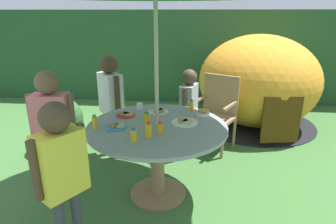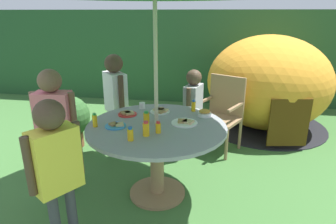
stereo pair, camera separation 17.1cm
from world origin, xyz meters
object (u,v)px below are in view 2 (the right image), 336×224
object	(u,v)px
potted_plant	(69,119)
plate_center_front	(116,125)
snack_bowl	(205,113)
juice_bottle_far_right	(130,134)
wooden_chair	(222,110)
juice_bottle_near_left	(193,106)
juice_bottle_mid_right	(146,129)
child_in_grey_shirt	(193,102)
garden_table	(157,141)
plate_mid_left	(185,122)
dome_tent	(268,82)
juice_bottle_back_edge	(158,128)
cup_near	(142,106)
child_in_pink_shirt	(55,117)
plate_center_back	(160,111)
juice_bottle_far_left	(95,120)
juice_bottle_front_edge	(146,117)
child_in_white_shirt	(115,93)
plate_near_right	(127,114)
child_in_yellow_shirt	(56,160)

from	to	relation	value
potted_plant	plate_center_front	world-z (taller)	plate_center_front
snack_bowl	juice_bottle_far_right	bearing A→B (deg)	-130.44
wooden_chair	juice_bottle_near_left	distance (m)	0.86
plate_center_front	juice_bottle_mid_right	bearing A→B (deg)	-26.22
juice_bottle_mid_right	child_in_grey_shirt	bearing A→B (deg)	75.22
plate_center_front	juice_bottle_far_right	world-z (taller)	juice_bottle_far_right
child_in_grey_shirt	juice_bottle_far_right	distance (m)	1.38
garden_table	plate_mid_left	size ratio (longest dim) A/B	5.26
dome_tent	juice_bottle_far_right	world-z (taller)	dome_tent
juice_bottle_back_edge	snack_bowl	bearing A→B (deg)	51.85
cup_near	child_in_pink_shirt	bearing A→B (deg)	-142.70
juice_bottle_far_right	plate_center_back	bearing A→B (deg)	81.28
dome_tent	plate_mid_left	distance (m)	2.33
garden_table	juice_bottle_back_edge	bearing A→B (deg)	-74.11
plate_center_back	plate_mid_left	bearing A→B (deg)	-44.82
plate_center_front	juice_bottle_far_left	distance (m)	0.20
child_in_grey_shirt	juice_bottle_front_edge	xyz separation A→B (m)	(-0.38, -0.89, 0.10)
child_in_white_shirt	plate_mid_left	size ratio (longest dim) A/B	5.18
juice_bottle_far_right	juice_bottle_mid_right	xyz separation A→B (m)	(0.11, 0.11, 0.01)
dome_tent	juice_bottle_back_edge	world-z (taller)	dome_tent
snack_bowl	cup_near	world-z (taller)	snack_bowl
juice_bottle_far_left	juice_bottle_far_right	world-z (taller)	juice_bottle_far_left
child_in_white_shirt	child_in_pink_shirt	xyz separation A→B (m)	(-0.31, -0.87, -0.01)
dome_tent	juice_bottle_mid_right	size ratio (longest dim) A/B	16.84
child_in_white_shirt	snack_bowl	xyz separation A→B (m)	(1.10, -0.47, -0.04)
juice_bottle_back_edge	cup_near	size ratio (longest dim) A/B	1.57
dome_tent	plate_near_right	world-z (taller)	dome_tent
child_in_white_shirt	snack_bowl	world-z (taller)	child_in_white_shirt
child_in_pink_shirt	juice_bottle_near_left	world-z (taller)	child_in_pink_shirt
juice_bottle_far_left	juice_bottle_back_edge	world-z (taller)	juice_bottle_far_left
juice_bottle_far_right	plate_mid_left	bearing A→B (deg)	48.15
juice_bottle_mid_right	plate_mid_left	bearing A→B (deg)	48.55
garden_table	cup_near	xyz separation A→B (m)	(-0.25, 0.46, 0.20)
potted_plant	child_in_pink_shirt	size ratio (longest dim) A/B	0.56
snack_bowl	garden_table	bearing A→B (deg)	-144.26
juice_bottle_back_edge	juice_bottle_far_right	bearing A→B (deg)	-135.66
wooden_chair	potted_plant	bearing A→B (deg)	-143.38
cup_near	child_in_grey_shirt	bearing A→B (deg)	42.63
dome_tent	potted_plant	distance (m)	3.02
potted_plant	cup_near	world-z (taller)	cup_near
dome_tent	potted_plant	world-z (taller)	dome_tent
garden_table	potted_plant	size ratio (longest dim) A/B	1.85
cup_near	juice_bottle_mid_right	bearing A→B (deg)	-73.56
potted_plant	plate_center_back	size ratio (longest dim) A/B	3.46
plate_near_right	juice_bottle_near_left	world-z (taller)	juice_bottle_near_left
juice_bottle_back_edge	wooden_chair	bearing A→B (deg)	66.58
potted_plant	child_in_yellow_shirt	bearing A→B (deg)	-64.45
juice_bottle_front_edge	wooden_chair	bearing A→B (deg)	56.69
plate_center_front	cup_near	world-z (taller)	cup_near
plate_near_right	potted_plant	bearing A→B (deg)	146.85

